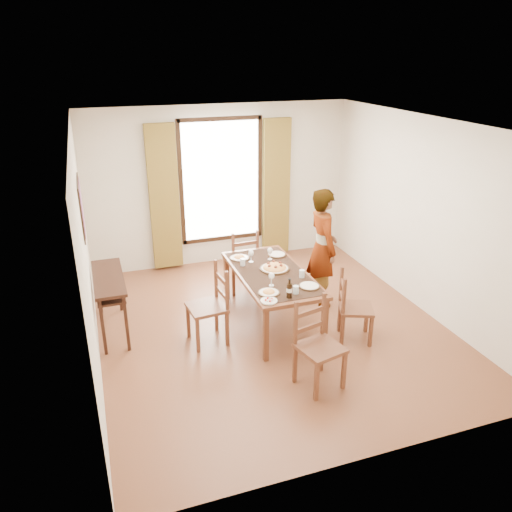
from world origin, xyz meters
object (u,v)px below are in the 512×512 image
object	(u,v)px
dining_table	(272,277)
man	(323,248)
pasta_platter	(275,266)
console_table	(109,284)

from	to	relation	value
dining_table	man	distance (m)	0.96
dining_table	man	xyz separation A→B (m)	(0.89, 0.31, 0.18)
dining_table	man	size ratio (longest dim) A/B	1.04
dining_table	pasta_platter	world-z (taller)	pasta_platter
dining_table	pasta_platter	xyz separation A→B (m)	(0.07, 0.07, 0.12)
console_table	dining_table	bearing A→B (deg)	-12.68
console_table	pasta_platter	world-z (taller)	pasta_platter
pasta_platter	dining_table	bearing A→B (deg)	-135.04
man	dining_table	bearing A→B (deg)	112.67
man	pasta_platter	xyz separation A→B (m)	(-0.83, -0.25, -0.07)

